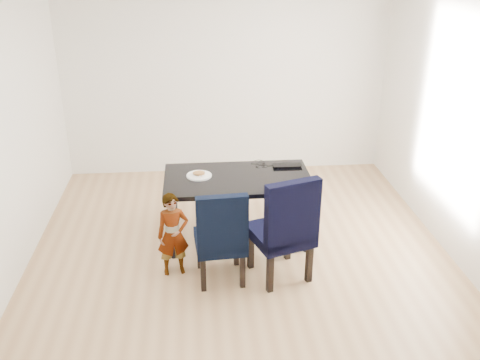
{
  "coord_description": "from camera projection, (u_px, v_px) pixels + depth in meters",
  "views": [
    {
      "loc": [
        -0.44,
        -4.81,
        3.12
      ],
      "look_at": [
        0.0,
        0.2,
        0.85
      ],
      "focal_mm": 40.0,
      "sensor_mm": 36.0,
      "label": 1
    }
  ],
  "objects": [
    {
      "name": "wall_left",
      "position": [
        0.0,
        148.0,
        4.95
      ],
      "size": [
        0.01,
        5.0,
        2.7
      ],
      "primitive_type": "cube",
      "color": "silver",
      "rests_on": "ground"
    },
    {
      "name": "wall_front",
      "position": [
        284.0,
        302.0,
        2.85
      ],
      "size": [
        4.5,
        0.01,
        2.7
      ],
      "primitive_type": "cube",
      "color": "white",
      "rests_on": "ground"
    },
    {
      "name": "wall_back",
      "position": [
        226.0,
        79.0,
        7.4
      ],
      "size": [
        4.5,
        0.01,
        2.7
      ],
      "primitive_type": "cube",
      "color": "white",
      "rests_on": "ground"
    },
    {
      "name": "child",
      "position": [
        173.0,
        235.0,
        5.31
      ],
      "size": [
        0.35,
        0.26,
        0.88
      ],
      "primitive_type": "imported",
      "rotation": [
        0.0,
        0.0,
        0.18
      ],
      "color": "orange",
      "rests_on": "floor"
    },
    {
      "name": "chair_right",
      "position": [
        280.0,
        225.0,
        5.22
      ],
      "size": [
        0.69,
        0.71,
        1.13
      ],
      "primitive_type": "cube",
      "rotation": [
        0.0,
        0.0,
        0.32
      ],
      "color": "black",
      "rests_on": "floor"
    },
    {
      "name": "plate",
      "position": [
        199.0,
        176.0,
        5.85
      ],
      "size": [
        0.36,
        0.36,
        0.02
      ],
      "primitive_type": "cylinder",
      "rotation": [
        0.0,
        0.0,
        0.39
      ],
      "color": "white",
      "rests_on": "dining_table"
    },
    {
      "name": "chair_left",
      "position": [
        220.0,
        233.0,
        5.2
      ],
      "size": [
        0.52,
        0.54,
        1.01
      ],
      "primitive_type": "cube",
      "rotation": [
        0.0,
        0.0,
        0.07
      ],
      "color": "black",
      "rests_on": "floor"
    },
    {
      "name": "dining_table",
      "position": [
        238.0,
        208.0,
        5.98
      ],
      "size": [
        1.6,
        0.9,
        0.75
      ],
      "primitive_type": "cube",
      "color": "black",
      "rests_on": "floor"
    },
    {
      "name": "laptop",
      "position": [
        287.0,
        164.0,
        6.14
      ],
      "size": [
        0.33,
        0.21,
        0.03
      ],
      "primitive_type": "imported",
      "rotation": [
        0.0,
        0.0,
        3.14
      ],
      "color": "black",
      "rests_on": "dining_table"
    },
    {
      "name": "cable_tangle",
      "position": [
        261.0,
        166.0,
        6.11
      ],
      "size": [
        0.15,
        0.15,
        0.01
      ],
      "primitive_type": "torus",
      "rotation": [
        0.0,
        0.0,
        0.17
      ],
      "color": "black",
      "rests_on": "dining_table"
    },
    {
      "name": "wall_right",
      "position": [
        468.0,
        134.0,
        5.31
      ],
      "size": [
        0.01,
        5.0,
        2.7
      ],
      "primitive_type": "cube",
      "color": "silver",
      "rests_on": "ground"
    },
    {
      "name": "sandwich",
      "position": [
        199.0,
        173.0,
        5.83
      ],
      "size": [
        0.15,
        0.11,
        0.05
      ],
      "primitive_type": "ellipsoid",
      "rotation": [
        0.0,
        0.0,
        0.38
      ],
      "color": "#A8713C",
      "rests_on": "plate"
    },
    {
      "name": "floor",
      "position": [
        242.0,
        261.0,
        5.68
      ],
      "size": [
        4.5,
        5.0,
        0.01
      ],
      "primitive_type": "cube",
      "color": "tan",
      "rests_on": "ground"
    }
  ]
}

